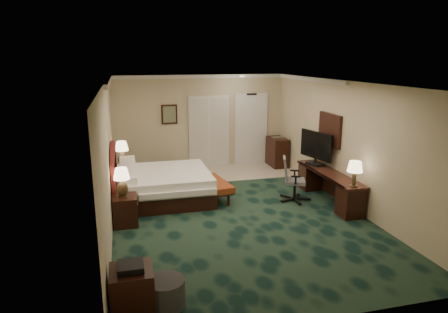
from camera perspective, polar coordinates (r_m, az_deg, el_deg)
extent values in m
cube|color=black|center=(8.57, 1.51, -7.81)|extent=(5.00, 7.50, 0.00)
cube|color=silver|center=(7.97, 1.64, 10.52)|extent=(5.00, 7.50, 0.00)
cube|color=#B9B091|center=(11.75, -3.42, 5.00)|extent=(5.00, 0.00, 2.70)
cube|color=#B9B091|center=(4.83, 13.91, -8.75)|extent=(5.00, 0.00, 2.70)
cube|color=#B9B091|center=(7.87, -16.21, -0.03)|extent=(0.00, 7.50, 2.70)
cube|color=#B9B091|center=(9.15, 16.82, 1.84)|extent=(0.00, 7.50, 2.70)
cube|color=#C8B792|center=(11.44, 1.92, -2.13)|extent=(3.20, 1.70, 0.01)
cube|color=silver|center=(12.15, 3.84, 3.86)|extent=(1.02, 0.06, 2.18)
cube|color=beige|center=(11.81, -2.17, 3.59)|extent=(1.20, 0.06, 2.10)
cube|color=#53655C|center=(11.54, -7.82, 5.99)|extent=(0.45, 0.06, 0.55)
cube|color=white|center=(9.60, 14.88, 3.74)|extent=(0.05, 0.95, 0.75)
cube|color=white|center=(9.27, -8.57, -4.11)|extent=(2.07, 1.92, 0.66)
cube|color=black|center=(8.06, -13.93, -7.48)|extent=(0.46, 0.53, 0.58)
cube|color=black|center=(10.30, -14.13, -2.80)|extent=(0.45, 0.51, 0.56)
cube|color=brown|center=(9.24, -1.23, -4.74)|extent=(0.63, 1.32, 0.43)
cylinder|color=#2C2C31|center=(5.58, -8.36, -18.68)|extent=(0.68, 0.68, 0.37)
cube|color=black|center=(5.50, -13.00, -18.10)|extent=(0.54, 0.54, 0.59)
cube|color=black|center=(9.34, 14.71, -4.22)|extent=(0.50, 2.34, 0.68)
cube|color=black|center=(9.71, 13.00, 1.14)|extent=(0.34, 1.03, 0.81)
cube|color=black|center=(12.03, 7.61, 0.64)|extent=(0.45, 0.81, 0.86)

